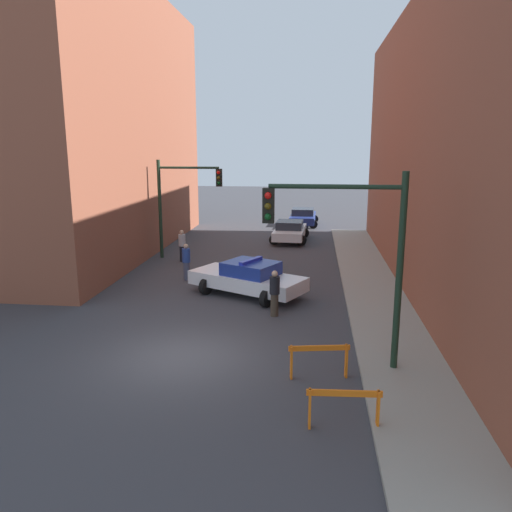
{
  "coord_description": "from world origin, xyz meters",
  "views": [
    {
      "loc": [
        3.64,
        -13.04,
        5.95
      ],
      "look_at": [
        1.26,
        7.77,
        1.27
      ],
      "focal_mm": 35.0,
      "sensor_mm": 36.0,
      "label": 1
    }
  ],
  "objects_px": {
    "pedestrian_corner": "(182,245)",
    "barrier_mid": "(319,356)",
    "police_car": "(248,278)",
    "pedestrian_sidewalk": "(275,293)",
    "traffic_light_near": "(355,241)",
    "pedestrian_crossing": "(186,261)",
    "traffic_light_far": "(180,195)",
    "parked_car_mid": "(303,217)",
    "parked_car_near": "(290,231)",
    "barrier_front": "(344,402)"
  },
  "relations": [
    {
      "from": "traffic_light_far",
      "to": "barrier_mid",
      "type": "xyz_separation_m",
      "value": [
        7.2,
        -13.41,
        -2.78
      ]
    },
    {
      "from": "traffic_light_far",
      "to": "police_car",
      "type": "distance_m",
      "value": 8.18
    },
    {
      "from": "parked_car_near",
      "to": "pedestrian_crossing",
      "type": "bearing_deg",
      "value": -110.35
    },
    {
      "from": "police_car",
      "to": "pedestrian_sidewalk",
      "type": "xyz_separation_m",
      "value": [
        1.25,
        -2.37,
        0.14
      ]
    },
    {
      "from": "police_car",
      "to": "barrier_mid",
      "type": "bearing_deg",
      "value": -131.33
    },
    {
      "from": "police_car",
      "to": "pedestrian_crossing",
      "type": "xyz_separation_m",
      "value": [
        -3.05,
        2.02,
        0.14
      ]
    },
    {
      "from": "traffic_light_far",
      "to": "parked_car_mid",
      "type": "xyz_separation_m",
      "value": [
        6.22,
        11.87,
        -2.72
      ]
    },
    {
      "from": "pedestrian_crossing",
      "to": "barrier_mid",
      "type": "bearing_deg",
      "value": -36.88
    },
    {
      "from": "police_car",
      "to": "pedestrian_crossing",
      "type": "height_order",
      "value": "pedestrian_crossing"
    },
    {
      "from": "traffic_light_far",
      "to": "pedestrian_corner",
      "type": "distance_m",
      "value": 2.67
    },
    {
      "from": "pedestrian_corner",
      "to": "barrier_mid",
      "type": "height_order",
      "value": "pedestrian_corner"
    },
    {
      "from": "parked_car_mid",
      "to": "pedestrian_crossing",
      "type": "xyz_separation_m",
      "value": [
        -4.85,
        -16.19,
        0.19
      ]
    },
    {
      "from": "pedestrian_corner",
      "to": "barrier_front",
      "type": "xyz_separation_m",
      "value": [
        7.45,
        -14.98,
        -0.24
      ]
    },
    {
      "from": "pedestrian_corner",
      "to": "traffic_light_far",
      "type": "bearing_deg",
      "value": 0.67
    },
    {
      "from": "parked_car_near",
      "to": "parked_car_mid",
      "type": "distance_m",
      "value": 6.44
    },
    {
      "from": "police_car",
      "to": "parked_car_near",
      "type": "distance_m",
      "value": 11.86
    },
    {
      "from": "parked_car_near",
      "to": "barrier_front",
      "type": "relative_size",
      "value": 2.74
    },
    {
      "from": "police_car",
      "to": "pedestrian_corner",
      "type": "bearing_deg",
      "value": 64.15
    },
    {
      "from": "pedestrian_crossing",
      "to": "parked_car_near",
      "type": "bearing_deg",
      "value": 87.38
    },
    {
      "from": "parked_car_near",
      "to": "pedestrian_crossing",
      "type": "xyz_separation_m",
      "value": [
        -4.17,
        -9.78,
        0.19
      ]
    },
    {
      "from": "barrier_mid",
      "to": "pedestrian_sidewalk",
      "type": "bearing_deg",
      "value": 107.96
    },
    {
      "from": "traffic_light_near",
      "to": "barrier_mid",
      "type": "xyz_separation_m",
      "value": [
        -0.83,
        -0.63,
        -2.91
      ]
    },
    {
      "from": "parked_car_mid",
      "to": "police_car",
      "type": "bearing_deg",
      "value": -94.05
    },
    {
      "from": "traffic_light_near",
      "to": "pedestrian_crossing",
      "type": "relative_size",
      "value": 3.13
    },
    {
      "from": "pedestrian_sidewalk",
      "to": "barrier_mid",
      "type": "bearing_deg",
      "value": -164.04
    },
    {
      "from": "pedestrian_crossing",
      "to": "pedestrian_sidewalk",
      "type": "height_order",
      "value": "same"
    },
    {
      "from": "police_car",
      "to": "barrier_front",
      "type": "height_order",
      "value": "police_car"
    },
    {
      "from": "police_car",
      "to": "pedestrian_corner",
      "type": "height_order",
      "value": "pedestrian_corner"
    },
    {
      "from": "police_car",
      "to": "pedestrian_sidewalk",
      "type": "relative_size",
      "value": 3.03
    },
    {
      "from": "traffic_light_near",
      "to": "parked_car_mid",
      "type": "height_order",
      "value": "traffic_light_near"
    },
    {
      "from": "parked_car_mid",
      "to": "pedestrian_sidewalk",
      "type": "relative_size",
      "value": 2.62
    },
    {
      "from": "barrier_mid",
      "to": "pedestrian_crossing",
      "type": "bearing_deg",
      "value": 122.66
    },
    {
      "from": "parked_car_mid",
      "to": "barrier_mid",
      "type": "xyz_separation_m",
      "value": [
        0.97,
        -25.28,
        -0.06
      ]
    },
    {
      "from": "traffic_light_near",
      "to": "pedestrian_corner",
      "type": "height_order",
      "value": "traffic_light_near"
    },
    {
      "from": "pedestrian_crossing",
      "to": "pedestrian_sidewalk",
      "type": "distance_m",
      "value": 6.15
    },
    {
      "from": "traffic_light_near",
      "to": "pedestrian_sidewalk",
      "type": "bearing_deg",
      "value": 120.1
    },
    {
      "from": "parked_car_near",
      "to": "parked_car_mid",
      "type": "bearing_deg",
      "value": 86.68
    },
    {
      "from": "pedestrian_corner",
      "to": "barrier_front",
      "type": "bearing_deg",
      "value": -170.39
    },
    {
      "from": "traffic_light_far",
      "to": "pedestrian_sidewalk",
      "type": "height_order",
      "value": "traffic_light_far"
    },
    {
      "from": "traffic_light_far",
      "to": "pedestrian_sidewalk",
      "type": "distance_m",
      "value": 10.71
    },
    {
      "from": "parked_car_mid",
      "to": "pedestrian_crossing",
      "type": "relative_size",
      "value": 2.62
    },
    {
      "from": "parked_car_near",
      "to": "barrier_front",
      "type": "height_order",
      "value": "parked_car_near"
    },
    {
      "from": "parked_car_mid",
      "to": "parked_car_near",
      "type": "bearing_deg",
      "value": -94.46
    },
    {
      "from": "pedestrian_crossing",
      "to": "barrier_front",
      "type": "bearing_deg",
      "value": -40.6
    },
    {
      "from": "police_car",
      "to": "parked_car_near",
      "type": "bearing_deg",
      "value": 21.82
    },
    {
      "from": "police_car",
      "to": "barrier_front",
      "type": "relative_size",
      "value": 3.14
    },
    {
      "from": "traffic_light_near",
      "to": "pedestrian_crossing",
      "type": "xyz_separation_m",
      "value": [
        -6.66,
        8.46,
        -2.67
      ]
    },
    {
      "from": "traffic_light_far",
      "to": "pedestrian_sidewalk",
      "type": "bearing_deg",
      "value": -56.93
    },
    {
      "from": "traffic_light_far",
      "to": "barrier_front",
      "type": "height_order",
      "value": "traffic_light_far"
    },
    {
      "from": "parked_car_near",
      "to": "pedestrian_sidewalk",
      "type": "distance_m",
      "value": 14.18
    }
  ]
}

